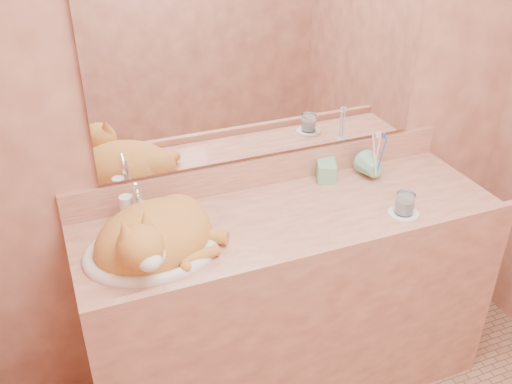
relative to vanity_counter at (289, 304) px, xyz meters
name	(u,v)px	position (x,y,z in m)	size (l,w,h in m)	color
wall_back	(265,89)	(0.00, 0.28, 0.82)	(2.40, 0.02, 2.50)	#975745
vanity_counter	(289,304)	(0.00, 0.00, 0.00)	(1.60, 0.55, 0.85)	#995944
mirror	(267,53)	(0.00, 0.26, 0.97)	(1.30, 0.02, 0.80)	white
sink_basin	(150,235)	(-0.53, -0.02, 0.49)	(0.45, 0.37, 0.14)	white
faucet	(139,207)	(-0.53, 0.15, 0.50)	(0.04, 0.11, 0.16)	silver
cat	(154,235)	(-0.52, -0.03, 0.50)	(0.43, 0.35, 0.23)	#B7712A
soap_dispenser	(328,166)	(0.23, 0.16, 0.51)	(0.08, 0.08, 0.17)	#78C19A
toothbrush_cup	(376,172)	(0.42, 0.11, 0.47)	(0.11, 0.11, 0.10)	#78C19A
toothbrushes	(379,153)	(0.42, 0.11, 0.56)	(0.04, 0.04, 0.23)	white
saucer	(403,214)	(0.39, -0.14, 0.43)	(0.11, 0.11, 0.01)	white
water_glass	(405,203)	(0.39, -0.14, 0.48)	(0.07, 0.07, 0.08)	white
lotion_bottle	(127,210)	(-0.57, 0.18, 0.48)	(0.05, 0.05, 0.11)	white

